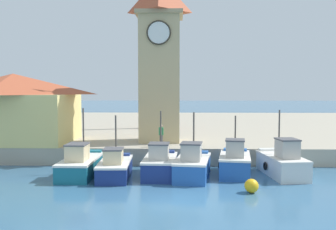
# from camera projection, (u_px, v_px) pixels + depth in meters

# --- Properties ---
(ground_plane) EXTENTS (300.00, 300.00, 0.00)m
(ground_plane) POSITION_uv_depth(u_px,v_px,m) (177.00, 201.00, 19.22)
(ground_plane) COLOR #386689
(quay_wharf) EXTENTS (120.00, 40.00, 1.25)m
(quay_wharf) POSITION_uv_depth(u_px,v_px,m) (178.00, 128.00, 47.62)
(quay_wharf) COLOR #A89E89
(quay_wharf) RESTS_ON ground
(fishing_boat_far_left) EXTENTS (2.15, 5.22, 4.23)m
(fishing_boat_far_left) POSITION_uv_depth(u_px,v_px,m) (81.00, 164.00, 24.80)
(fishing_boat_far_left) COLOR #196B7F
(fishing_boat_far_left) RESTS_ON ground
(fishing_boat_left_outer) EXTENTS (2.07, 4.60, 3.82)m
(fishing_boat_left_outer) POSITION_uv_depth(u_px,v_px,m) (115.00, 167.00, 24.23)
(fishing_boat_left_outer) COLOR navy
(fishing_boat_left_outer) RESTS_ON ground
(fishing_boat_left_inner) EXTENTS (2.17, 4.34, 4.08)m
(fishing_boat_left_inner) POSITION_uv_depth(u_px,v_px,m) (160.00, 164.00, 24.55)
(fishing_boat_left_inner) COLOR navy
(fishing_boat_left_inner) RESTS_ON ground
(fishing_boat_mid_left) EXTENTS (2.58, 4.69, 4.02)m
(fishing_boat_mid_left) POSITION_uv_depth(u_px,v_px,m) (192.00, 165.00, 24.14)
(fishing_boat_mid_left) COLOR #2356A8
(fishing_boat_mid_left) RESTS_ON ground
(fishing_boat_center) EXTENTS (2.47, 4.32, 3.75)m
(fishing_boat_center) POSITION_uv_depth(u_px,v_px,m) (235.00, 162.00, 24.94)
(fishing_boat_center) COLOR #2356A8
(fishing_boat_center) RESTS_ON ground
(fishing_boat_mid_right) EXTENTS (2.46, 4.84, 4.12)m
(fishing_boat_mid_right) POSITION_uv_depth(u_px,v_px,m) (282.00, 163.00, 24.72)
(fishing_boat_mid_right) COLOR silver
(fishing_boat_mid_right) RESTS_ON ground
(clock_tower) EXTENTS (3.65, 3.65, 14.60)m
(clock_tower) POSITION_uv_depth(u_px,v_px,m) (160.00, 55.00, 31.17)
(clock_tower) COLOR tan
(clock_tower) RESTS_ON quay_wharf
(warehouse_left) EXTENTS (9.51, 7.18, 5.41)m
(warehouse_left) POSITION_uv_depth(u_px,v_px,m) (14.00, 107.00, 31.14)
(warehouse_left) COLOR #E5D17A
(warehouse_left) RESTS_ON quay_wharf
(port_crane_near) EXTENTS (6.01, 8.63, 18.98)m
(port_crane_near) POSITION_uv_depth(u_px,v_px,m) (157.00, 57.00, 41.67)
(port_crane_near) COLOR maroon
(port_crane_near) RESTS_ON quay_wharf
(mooring_buoy) EXTENTS (0.75, 0.75, 0.75)m
(mooring_buoy) POSITION_uv_depth(u_px,v_px,m) (252.00, 186.00, 20.72)
(mooring_buoy) COLOR gold
(mooring_buoy) RESTS_ON ground
(dock_worker_near_tower) EXTENTS (0.34, 0.22, 1.62)m
(dock_worker_near_tower) POSITION_uv_depth(u_px,v_px,m) (161.00, 135.00, 28.66)
(dock_worker_near_tower) COLOR #33333D
(dock_worker_near_tower) RESTS_ON quay_wharf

